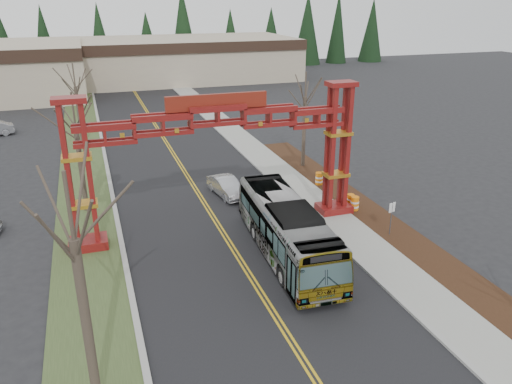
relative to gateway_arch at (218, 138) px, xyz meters
name	(u,v)px	position (x,y,z in m)	size (l,w,h in m)	color
road	(197,191)	(0.00, 7.00, -5.97)	(12.00, 110.00, 0.02)	black
lane_line_left	(195,191)	(-0.12, 7.00, -5.96)	(0.12, 100.00, 0.01)	gold
lane_line_right	(198,191)	(0.12, 7.00, -5.96)	(0.12, 100.00, 0.01)	gold
curb_right	(272,181)	(6.15, 7.00, -5.91)	(0.30, 110.00, 0.15)	#9F9E9A
sidewalk_right	(289,179)	(7.60, 7.00, -5.91)	(2.60, 110.00, 0.14)	gray
landscape_strip	(435,262)	(10.20, -8.00, -5.92)	(2.60, 50.00, 0.12)	black
grass_median	(87,204)	(-8.00, 7.00, -5.94)	(4.00, 110.00, 0.08)	#374824
curb_left	(113,200)	(-6.15, 7.00, -5.91)	(0.30, 110.00, 0.15)	#9F9E9A
gateway_arch	(218,138)	(0.00, 0.00, 0.00)	(18.20, 1.60, 8.90)	#620D10
retail_building_east	(184,59)	(10.00, 61.95, -2.47)	(38.00, 20.30, 7.00)	#B8AA8D
conifer_treeline	(120,37)	(0.25, 74.00, 0.50)	(116.10, 5.60, 13.00)	black
transit_bus	(287,229)	(2.68, -4.48, -4.36)	(2.72, 11.62, 3.24)	#A5A8AD
silver_sedan	(226,187)	(1.92, 5.43, -5.29)	(1.47, 4.20, 1.39)	#A5A8AD
bare_tree_median_near	(74,241)	(-8.00, -12.71, 0.63)	(3.50, 3.50, 8.97)	#382D26
bare_tree_median_mid	(76,127)	(-8.00, 5.78, -0.08)	(3.39, 3.39, 8.18)	#382D26
bare_tree_median_far	(75,87)	(-8.00, 22.69, -0.19)	(3.27, 3.27, 7.99)	#382D26
bare_tree_right_far	(305,97)	(10.00, 9.78, 0.04)	(3.11, 3.11, 8.12)	#382D26
street_sign	(392,212)	(9.63, -4.30, -4.39)	(0.49, 0.18, 2.22)	#3F3F44
barrel_south	(355,204)	(9.45, -0.24, -5.44)	(0.58, 0.58, 1.08)	orange
barrel_mid	(351,201)	(9.53, 0.47, -5.50)	(0.52, 0.52, 0.97)	orange
barrel_north	(319,179)	(9.30, 5.08, -5.45)	(0.58, 0.58, 1.07)	orange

